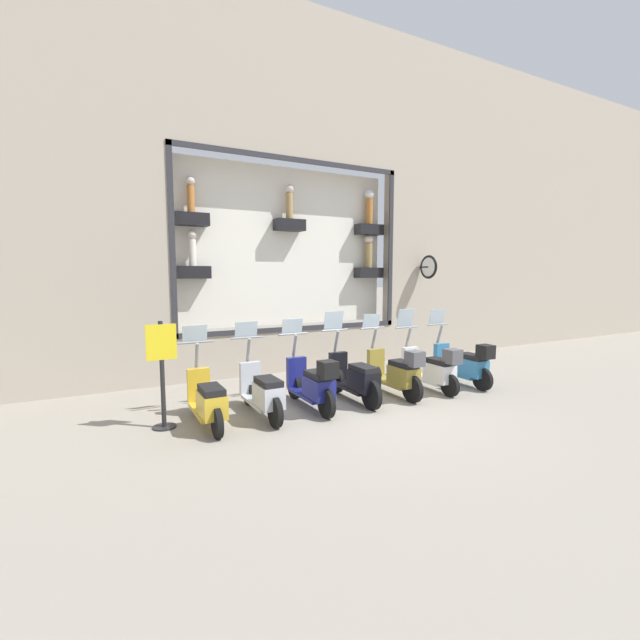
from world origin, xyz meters
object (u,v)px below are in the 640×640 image
at_px(scooter_teal_0, 465,364).
at_px(scooter_yellow_6, 208,401).
at_px(scooter_black_3, 355,379).
at_px(scooter_white_1, 432,369).
at_px(scooter_silver_5, 263,392).
at_px(scooter_navy_4, 313,384).
at_px(scooter_olive_2, 396,373).
at_px(shop_sign_post, 162,371).

relative_size(scooter_teal_0, scooter_yellow_6, 1.00).
height_order(scooter_teal_0, scooter_black_3, scooter_black_3).
height_order(scooter_white_1, scooter_silver_5, scooter_white_1).
xyz_separation_m(scooter_navy_4, scooter_yellow_6, (0.06, 1.84, -0.06)).
height_order(scooter_olive_2, scooter_silver_5, scooter_olive_2).
xyz_separation_m(scooter_teal_0, scooter_silver_5, (0.06, 4.59, -0.04)).
distance_m(scooter_black_3, scooter_yellow_6, 2.76).
distance_m(scooter_olive_2, scooter_silver_5, 2.76).
bearing_deg(scooter_teal_0, scooter_olive_2, 89.80).
bearing_deg(scooter_black_3, scooter_silver_5, 90.24).
xyz_separation_m(scooter_olive_2, scooter_yellow_6, (0.05, 3.67, -0.06)).
relative_size(scooter_yellow_6, shop_sign_post, 1.06).
relative_size(scooter_black_3, scooter_yellow_6, 1.01).
bearing_deg(scooter_silver_5, scooter_white_1, -91.03).
height_order(scooter_black_3, scooter_yellow_6, scooter_black_3).
bearing_deg(scooter_yellow_6, scooter_teal_0, -90.62).
bearing_deg(shop_sign_post, scooter_navy_4, -96.91).
relative_size(scooter_navy_4, shop_sign_post, 1.07).
xyz_separation_m(scooter_white_1, scooter_black_3, (0.07, 1.84, -0.01)).
distance_m(scooter_teal_0, scooter_olive_2, 1.84).
bearing_deg(shop_sign_post, scooter_silver_5, -98.80).
bearing_deg(scooter_black_3, scooter_teal_0, -91.47).
bearing_deg(shop_sign_post, scooter_white_1, -93.35).
bearing_deg(scooter_navy_4, scooter_yellow_6, 88.26).
bearing_deg(scooter_yellow_6, scooter_olive_2, -90.83).
height_order(scooter_white_1, scooter_black_3, scooter_black_3).
bearing_deg(scooter_navy_4, scooter_silver_5, 86.31).
bearing_deg(shop_sign_post, scooter_teal_0, -92.82).
relative_size(scooter_black_3, scooter_silver_5, 1.01).
bearing_deg(scooter_olive_2, shop_sign_post, 86.07).
bearing_deg(scooter_teal_0, scooter_silver_5, 89.21).
distance_m(scooter_silver_5, scooter_yellow_6, 0.92).
height_order(scooter_teal_0, scooter_olive_2, scooter_teal_0).
bearing_deg(scooter_white_1, scooter_silver_5, 88.97).
bearing_deg(shop_sign_post, scooter_yellow_6, -111.13).
relative_size(scooter_navy_4, scooter_silver_5, 1.00).
distance_m(scooter_white_1, scooter_black_3, 1.84).
xyz_separation_m(scooter_teal_0, scooter_white_1, (-0.00, 0.92, -0.01)).
relative_size(scooter_silver_5, shop_sign_post, 1.07).
distance_m(scooter_yellow_6, shop_sign_post, 0.84).
bearing_deg(scooter_yellow_6, shop_sign_post, 68.87).
bearing_deg(scooter_black_3, shop_sign_post, 86.08).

